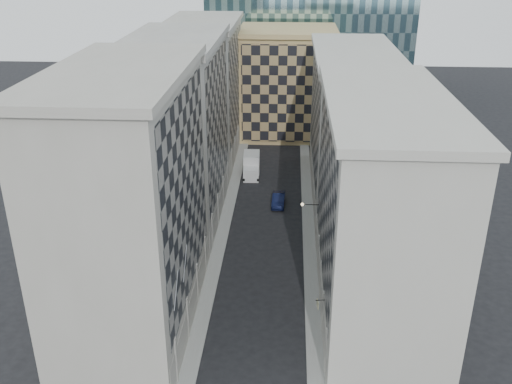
% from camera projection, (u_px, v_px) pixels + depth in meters
% --- Properties ---
extents(sidewalk_west, '(1.50, 100.00, 0.15)m').
position_uv_depth(sidewalk_west, '(224.00, 226.00, 70.99)').
color(sidewalk_west, gray).
rests_on(sidewalk_west, ground).
extents(sidewalk_east, '(1.50, 100.00, 0.15)m').
position_uv_depth(sidewalk_east, '(309.00, 229.00, 70.41)').
color(sidewalk_east, gray).
rests_on(sidewalk_east, ground).
extents(bldg_left_a, '(10.80, 22.80, 23.70)m').
position_uv_depth(bldg_left_a, '(132.00, 205.00, 49.19)').
color(bldg_left_a, '#A19D91').
rests_on(bldg_left_a, ground).
extents(bldg_left_b, '(10.80, 22.80, 22.70)m').
position_uv_depth(bldg_left_b, '(179.00, 132.00, 69.44)').
color(bldg_left_b, gray).
rests_on(bldg_left_b, ground).
extents(bldg_left_c, '(10.80, 22.80, 21.70)m').
position_uv_depth(bldg_left_c, '(205.00, 91.00, 89.69)').
color(bldg_left_c, '#A19D91').
rests_on(bldg_left_c, ground).
extents(bldg_right_a, '(10.80, 26.80, 20.70)m').
position_uv_depth(bldg_right_a, '(378.00, 208.00, 52.24)').
color(bldg_right_a, '#B1AEA2').
rests_on(bldg_right_a, ground).
extents(bldg_right_b, '(10.80, 28.80, 19.70)m').
position_uv_depth(bldg_right_b, '(351.00, 125.00, 77.04)').
color(bldg_right_b, '#B1AEA2').
rests_on(bldg_right_b, ground).
extents(tan_block, '(16.80, 14.80, 18.80)m').
position_uv_depth(tan_block, '(287.00, 82.00, 101.30)').
color(tan_block, tan).
rests_on(tan_block, ground).
extents(flagpoles_left, '(0.10, 6.33, 2.33)m').
position_uv_depth(flagpoles_left, '(181.00, 276.00, 45.92)').
color(flagpoles_left, gray).
rests_on(flagpoles_left, ground).
extents(bracket_lamp, '(1.98, 0.36, 0.36)m').
position_uv_depth(bracket_lamp, '(304.00, 204.00, 62.49)').
color(bracket_lamp, black).
rests_on(bracket_lamp, ground).
extents(box_truck, '(2.59, 5.91, 3.20)m').
position_uv_depth(box_truck, '(251.00, 166.00, 86.06)').
color(box_truck, silver).
rests_on(box_truck, ground).
extents(dark_car, '(1.79, 4.78, 1.56)m').
position_uv_depth(dark_car, '(278.00, 200.00, 76.49)').
color(dark_car, '#0E1535').
rests_on(dark_car, ground).
extents(shop_sign, '(0.84, 0.74, 0.82)m').
position_uv_depth(shop_sign, '(318.00, 304.00, 49.55)').
color(shop_sign, black).
rests_on(shop_sign, ground).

